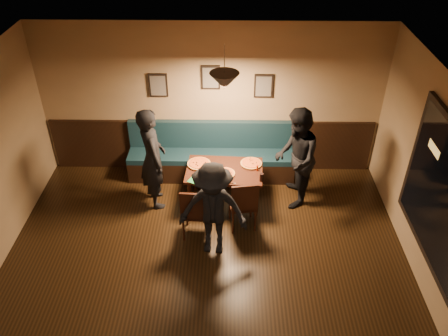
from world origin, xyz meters
name	(u,v)px	position (x,y,z in m)	size (l,w,h in m)	color
floor	(202,320)	(0.00, 0.00, 0.00)	(7.00, 7.00, 0.00)	black
ceiling	(194,135)	(0.00, 0.00, 2.80)	(7.00, 7.00, 0.00)	silver
wall_back	(211,101)	(0.00, 3.50, 1.40)	(6.00, 6.00, 0.00)	#8C704F
wainscot	(212,145)	(0.00, 3.47, 0.50)	(5.88, 0.06, 1.00)	black
booth_bench	(211,153)	(0.00, 3.20, 0.50)	(3.00, 0.60, 1.00)	#0F232D
window_glass	(447,209)	(2.93, 0.50, 1.50)	(2.40, 2.40, 0.00)	black
picture_left	(158,85)	(-0.90, 3.47, 1.70)	(0.32, 0.04, 0.42)	black
picture_center	(211,77)	(0.00, 3.47, 1.85)	(0.32, 0.04, 0.42)	black
picture_right	(263,86)	(0.90, 3.47, 1.70)	(0.32, 0.04, 0.42)	black
pendant_lamp	(224,81)	(0.25, 2.44, 2.25)	(0.44, 0.44, 0.25)	black
dining_table	(224,186)	(0.25, 2.44, 0.34)	(1.25, 0.81, 0.67)	black
chair_near_left	(196,210)	(-0.17, 1.64, 0.47)	(0.41, 0.41, 0.94)	black
chair_near_right	(243,202)	(0.54, 1.85, 0.47)	(0.41, 0.41, 0.93)	black
diner_left	(153,159)	(-0.92, 2.42, 0.89)	(0.65, 0.43, 1.79)	black
diner_right	(296,158)	(1.41, 2.48, 0.88)	(0.85, 0.66, 1.75)	black
diner_front	(213,210)	(0.10, 1.29, 0.77)	(1.00, 0.57, 1.55)	black
pizza_a	(199,164)	(-0.18, 2.57, 0.69)	(0.39, 0.39, 0.04)	orange
pizza_b	(225,173)	(0.26, 2.31, 0.69)	(0.33, 0.33, 0.04)	gold
pizza_c	(251,163)	(0.70, 2.60, 0.69)	(0.36, 0.36, 0.04)	orange
soda_glass	(261,177)	(0.84, 2.14, 0.74)	(0.06, 0.06, 0.14)	black
tabasco_bottle	(257,168)	(0.79, 2.42, 0.73)	(0.03, 0.03, 0.12)	#A02105
napkin_a	(194,162)	(-0.27, 2.65, 0.67)	(0.15, 0.15, 0.01)	#1F752D
napkin_b	(193,180)	(-0.24, 2.13, 0.67)	(0.15, 0.15, 0.01)	#1F7436
cutlery_set	(224,183)	(0.25, 2.06, 0.67)	(0.02, 0.20, 0.00)	silver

